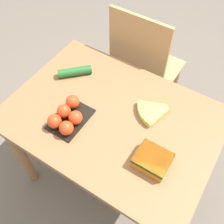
{
  "coord_description": "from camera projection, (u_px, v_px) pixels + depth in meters",
  "views": [
    {
      "loc": [
        0.4,
        -0.64,
        1.76
      ],
      "look_at": [
        0.0,
        0.0,
        0.75
      ],
      "focal_mm": 42.0,
      "sensor_mm": 36.0,
      "label": 1
    }
  ],
  "objects": [
    {
      "name": "cucumber_near",
      "position": [
        75.0,
        72.0,
        1.44
      ],
      "size": [
        0.16,
        0.16,
        0.05
      ],
      "color": "#236028",
      "rests_on": "dining_table"
    },
    {
      "name": "tomato_pack",
      "position": [
        67.0,
        116.0,
        1.24
      ],
      "size": [
        0.15,
        0.22,
        0.08
      ],
      "color": "black",
      "rests_on": "dining_table"
    },
    {
      "name": "banana_bunch",
      "position": [
        154.0,
        111.0,
        1.28
      ],
      "size": [
        0.16,
        0.16,
        0.03
      ],
      "color": "brown",
      "rests_on": "dining_table"
    },
    {
      "name": "chair",
      "position": [
        143.0,
        69.0,
        1.8
      ],
      "size": [
        0.43,
        0.41,
        0.97
      ],
      "rotation": [
        0.0,
        0.0,
        3.12
      ],
      "color": "tan",
      "rests_on": "ground_plane"
    },
    {
      "name": "carrot_bag",
      "position": [
        153.0,
        159.0,
        1.11
      ],
      "size": [
        0.15,
        0.13,
        0.06
      ],
      "color": "orange",
      "rests_on": "dining_table"
    },
    {
      "name": "dining_table",
      "position": [
        112.0,
        129.0,
        1.39
      ],
      "size": [
        1.03,
        0.74,
        0.72
      ],
      "color": "olive",
      "rests_on": "ground_plane"
    },
    {
      "name": "ground_plane",
      "position": [
        112.0,
        175.0,
        1.87
      ],
      "size": [
        12.0,
        12.0,
        0.0
      ],
      "primitive_type": "plane",
      "color": "#665B51"
    }
  ]
}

